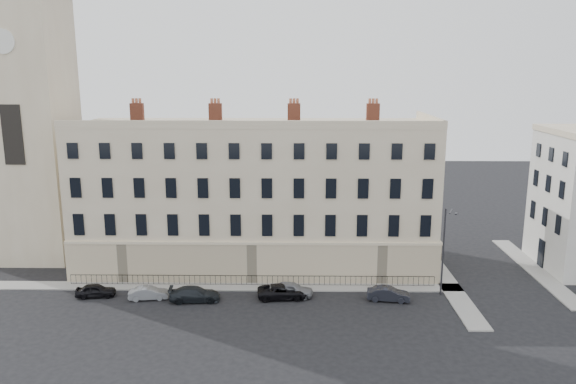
% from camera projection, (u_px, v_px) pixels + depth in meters
% --- Properties ---
extents(ground, '(160.00, 160.00, 0.00)m').
position_uv_depth(ground, '(316.00, 310.00, 48.64)').
color(ground, black).
rests_on(ground, ground).
extents(terrace, '(36.22, 12.22, 17.00)m').
position_uv_depth(terrace, '(256.00, 195.00, 58.78)').
color(terrace, beige).
rests_on(terrace, ground).
extents(church_tower, '(8.00, 8.13, 44.00)m').
position_uv_depth(church_tower, '(27.00, 86.00, 58.67)').
color(church_tower, beige).
rests_on(church_tower, ground).
extents(pavement_terrace, '(48.00, 2.00, 0.12)m').
position_uv_depth(pavement_terrace, '(210.00, 286.00, 53.65)').
color(pavement_terrace, gray).
rests_on(pavement_terrace, ground).
extents(pavement_east_return, '(2.00, 24.00, 0.12)m').
position_uv_depth(pavement_east_return, '(443.00, 276.00, 56.25)').
color(pavement_east_return, gray).
rests_on(pavement_east_return, ground).
extents(pavement_adjacent, '(2.00, 20.00, 0.12)m').
position_uv_depth(pavement_adjacent, '(535.00, 270.00, 58.07)').
color(pavement_adjacent, gray).
rests_on(pavement_adjacent, ground).
extents(railings, '(35.00, 0.04, 0.96)m').
position_uv_depth(railings, '(252.00, 280.00, 53.88)').
color(railings, black).
rests_on(railings, ground).
extents(car_a, '(3.72, 1.89, 1.21)m').
position_uv_depth(car_a, '(96.00, 290.00, 51.29)').
color(car_a, black).
rests_on(car_a, ground).
extents(car_b, '(3.68, 1.74, 1.16)m').
position_uv_depth(car_b, '(149.00, 293.00, 50.75)').
color(car_b, gray).
rests_on(car_b, ground).
extents(car_c, '(4.69, 2.20, 1.32)m').
position_uv_depth(car_c, '(195.00, 294.00, 50.33)').
color(car_c, black).
rests_on(car_c, ground).
extents(car_d, '(4.74, 2.45, 1.28)m').
position_uv_depth(car_d, '(283.00, 291.00, 50.97)').
color(car_d, black).
rests_on(car_d, ground).
extents(car_e, '(4.15, 2.10, 1.35)m').
position_uv_depth(car_e, '(291.00, 289.00, 51.34)').
color(car_e, gray).
rests_on(car_e, ground).
extents(car_f, '(3.98, 1.84, 1.26)m').
position_uv_depth(car_f, '(388.00, 294.00, 50.42)').
color(car_f, black).
rests_on(car_f, ground).
extents(streetlamp, '(0.83, 1.69, 8.26)m').
position_uv_depth(streetlamp, '(444.00, 248.00, 50.77)').
color(streetlamp, '#313035').
rests_on(streetlamp, ground).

